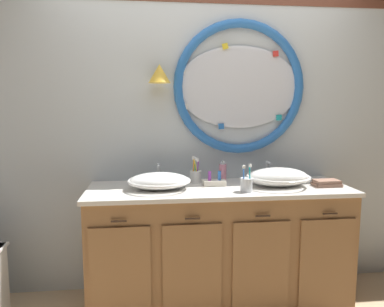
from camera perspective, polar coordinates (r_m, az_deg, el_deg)
back_wall_assembly at (r=3.00m, az=2.18°, el=4.28°), size 6.40×0.26×2.60m
vanity_counter at (r=2.86m, az=4.12°, el=-13.94°), size 1.92×0.65×0.90m
sink_basin_left at (r=2.64m, az=-5.12°, el=-4.25°), size 0.45×0.45×0.12m
sink_basin_right at (r=2.80m, az=13.22°, el=-3.55°), size 0.47×0.47×0.14m
faucet_set_left at (r=2.89m, az=-5.26°, el=-3.29°), size 0.22×0.13×0.15m
faucet_set_right at (r=3.04m, az=11.60°, el=-2.85°), size 0.22×0.12×0.15m
toothbrush_holder_left at (r=2.84m, az=0.56°, el=-3.46°), size 0.09×0.09×0.21m
toothbrush_holder_right at (r=2.58m, az=8.45°, el=-4.72°), size 0.09×0.09×0.20m
soap_dispenser at (r=2.89m, az=4.78°, el=-2.94°), size 0.06×0.06×0.17m
folded_hand_towel at (r=2.91m, az=20.16°, el=-4.34°), size 0.20×0.12×0.05m
toiletry_basket at (r=2.76m, az=3.50°, el=-4.44°), size 0.17×0.09×0.11m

